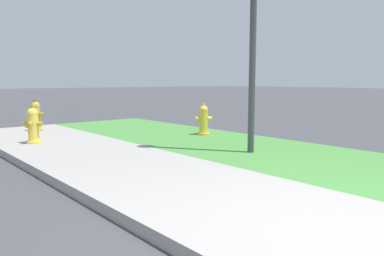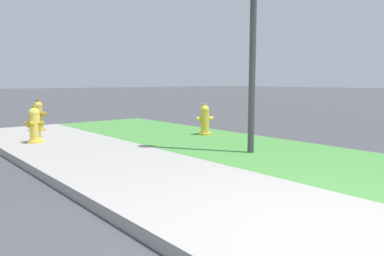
{
  "view_description": "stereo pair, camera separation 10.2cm",
  "coord_description": "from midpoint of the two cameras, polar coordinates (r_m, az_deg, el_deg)",
  "views": [
    {
      "loc": [
        1.41,
        -2.75,
        1.22
      ],
      "look_at": [
        -3.5,
        1.46,
        0.4
      ],
      "focal_mm": 35.0,
      "sensor_mm": 36.0,
      "label": 1
    },
    {
      "loc": [
        1.48,
        -2.67,
        1.22
      ],
      "look_at": [
        -3.5,
        1.46,
        0.4
      ],
      "focal_mm": 35.0,
      "sensor_mm": 36.0,
      "label": 2
    }
  ],
  "objects": [
    {
      "name": "fire_hydrant_mid_block",
      "position": [
        9.79,
        -22.92,
        1.67
      ],
      "size": [
        0.38,
        0.35,
        0.77
      ],
      "rotation": [
        0.0,
        0.0,
        0.4
      ],
      "color": "gold",
      "rests_on": "ground"
    },
    {
      "name": "fire_hydrant_far_end",
      "position": [
        8.44,
        1.42,
        1.24
      ],
      "size": [
        0.35,
        0.36,
        0.71
      ],
      "rotation": [
        0.0,
        0.0,
        1.03
      ],
      "color": "gold",
      "rests_on": "ground"
    },
    {
      "name": "fire_hydrant_near_corner",
      "position": [
        7.94,
        -23.42,
        0.37
      ],
      "size": [
        0.35,
        0.35,
        0.74
      ],
      "rotation": [
        0.0,
        0.0,
        3.87
      ],
      "color": "yellow",
      "rests_on": "ground"
    },
    {
      "name": "ground_plane",
      "position": [
        3.31,
        20.45,
        -14.9
      ],
      "size": [
        120.0,
        120.0,
        0.0
      ],
      "primitive_type": "plane",
      "color": "#424247"
    },
    {
      "name": "sidewalk_pavement",
      "position": [
        3.31,
        20.45,
        -14.82
      ],
      "size": [
        18.0,
        2.15,
        0.01
      ],
      "primitive_type": "cube",
      "color": "#9E9993",
      "rests_on": "ground"
    }
  ]
}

